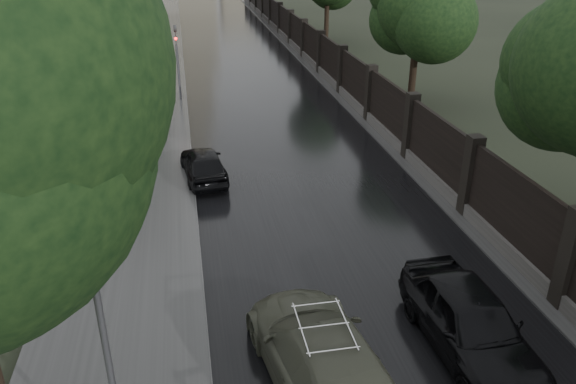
{
  "coord_description": "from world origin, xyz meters",
  "views": [
    {
      "loc": [
        -4.07,
        -4.87,
        8.45
      ],
      "look_at": [
        -1.34,
        9.61,
        1.5
      ],
      "focal_mm": 35.0,
      "sensor_mm": 36.0,
      "label": 1
    }
  ],
  "objects": [
    {
      "name": "car_right_near",
      "position": [
        1.6,
        3.98,
        0.75
      ],
      "size": [
        1.88,
        4.46,
        1.51
      ],
      "primitive_type": "imported",
      "rotation": [
        0.0,
        0.0,
        0.02
      ],
      "color": "black",
      "rests_on": "ground"
    },
    {
      "name": "hatchback_left",
      "position": [
        -3.6,
        14.42,
        0.61
      ],
      "size": [
        1.8,
        3.7,
        1.21
      ],
      "primitive_type": "imported",
      "rotation": [
        0.0,
        0.0,
        3.25
      ],
      "color": "black",
      "rests_on": "ground"
    },
    {
      "name": "volga_sedan",
      "position": [
        -1.8,
        3.46,
        0.76
      ],
      "size": [
        2.82,
        5.45,
        1.51
      ],
      "primitive_type": "imported",
      "rotation": [
        0.0,
        0.0,
        3.28
      ],
      "color": "#414336",
      "rests_on": "ground"
    },
    {
      "name": "tree_right_b",
      "position": [
        7.5,
        22.0,
        4.95
      ],
      "size": [
        4.08,
        4.08,
        7.01
      ],
      "color": "black",
      "rests_on": "ground"
    },
    {
      "name": "fence_right",
      "position": [
        4.6,
        32.01,
        1.01
      ],
      "size": [
        0.45,
        75.72,
        2.7
      ],
      "color": "#383533",
      "rests_on": "ground"
    },
    {
      "name": "traffic_light",
      "position": [
        -4.3,
        24.99,
        2.4
      ],
      "size": [
        0.16,
        0.32,
        4.0
      ],
      "color": "#59595E",
      "rests_on": "ground"
    },
    {
      "name": "lamp_post",
      "position": [
        -5.4,
        1.5,
        2.67
      ],
      "size": [
        0.25,
        0.12,
        5.11
      ],
      "color": "#59595E",
      "rests_on": "ground"
    }
  ]
}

